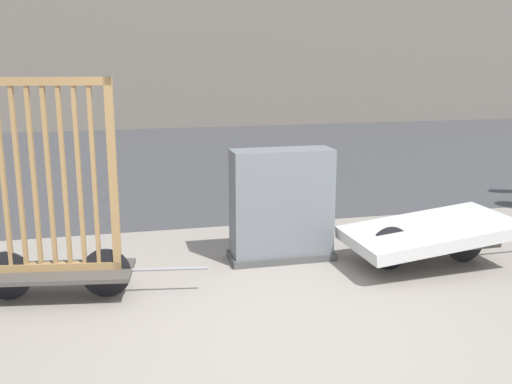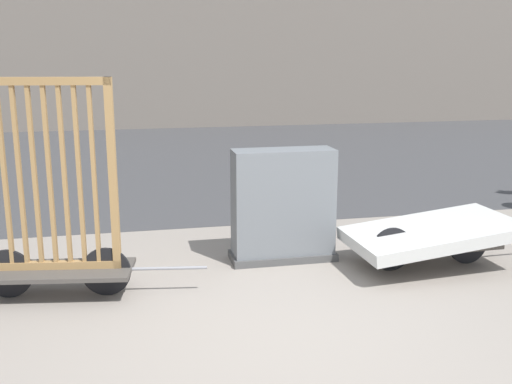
% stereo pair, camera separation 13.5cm
% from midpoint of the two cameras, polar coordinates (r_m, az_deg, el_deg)
% --- Properties ---
extents(ground_plane, '(60.00, 60.00, 0.00)m').
position_cam_midpoint_polar(ground_plane, '(4.90, 2.83, -13.81)').
color(ground_plane, gray).
extents(road_strip, '(56.00, 10.81, 0.01)m').
position_cam_midpoint_polar(road_strip, '(13.12, -7.81, 3.22)').
color(road_strip, '#424244').
rests_on(road_strip, ground_plane).
extents(bike_cart_with_bedframe, '(2.10, 0.76, 2.02)m').
position_cam_midpoint_polar(bike_cart_with_bedframe, '(5.74, -19.37, -2.94)').
color(bike_cart_with_bedframe, '#4C4742').
rests_on(bike_cart_with_bedframe, ground_plane).
extents(bike_cart_with_mattress, '(2.27, 1.08, 0.52)m').
position_cam_midpoint_polar(bike_cart_with_mattress, '(6.60, 15.63, -3.83)').
color(bike_cart_with_mattress, '#4C4742').
rests_on(bike_cart_with_mattress, ground_plane).
extents(utility_cabinet, '(1.15, 0.44, 1.22)m').
position_cam_midpoint_polar(utility_cabinet, '(6.50, 1.86, -1.63)').
color(utility_cabinet, '#4C4C4C').
rests_on(utility_cabinet, ground_plane).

